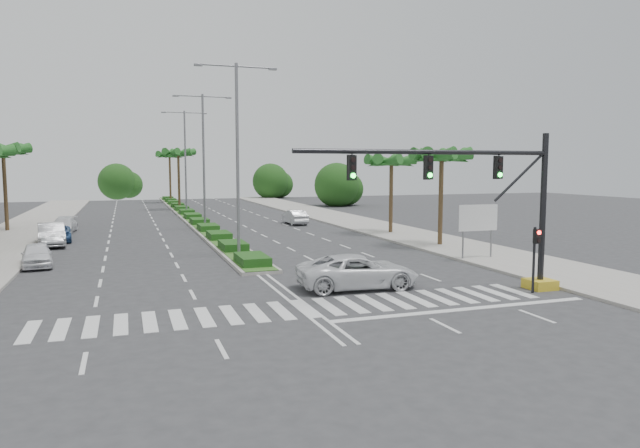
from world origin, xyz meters
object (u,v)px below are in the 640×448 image
at_px(car_right, 295,217).
at_px(car_parked_c, 55,233).
at_px(car_parked_b, 51,235).
at_px(car_crossing, 358,271).
at_px(car_parked_a, 37,255).
at_px(car_parked_d, 64,225).

bearing_deg(car_right, car_parked_c, 15.82).
height_order(car_parked_b, car_right, car_parked_b).
bearing_deg(car_crossing, car_parked_a, 57.30).
height_order(car_parked_c, car_parked_d, car_parked_c).
distance_m(car_parked_d, car_right, 20.85).
height_order(car_parked_b, car_parked_d, car_parked_b).
distance_m(car_parked_b, car_right, 22.74).
bearing_deg(car_crossing, car_parked_b, 41.03).
distance_m(car_parked_c, car_parked_d, 6.26).
relative_size(car_parked_a, car_crossing, 0.69).
relative_size(car_parked_a, car_parked_d, 0.88).
relative_size(car_parked_a, car_right, 0.92).
xyz_separation_m(car_crossing, car_right, (5.54, 29.34, -0.08)).
bearing_deg(car_crossing, car_right, -6.74).
height_order(car_parked_c, car_crossing, car_crossing).
height_order(car_parked_d, car_right, car_right).
bearing_deg(car_right, car_parked_a, 39.31).
distance_m(car_parked_a, car_parked_c, 11.42).
bearing_deg(car_parked_a, car_parked_b, 83.96).
bearing_deg(car_parked_a, car_parked_c, 83.66).
bearing_deg(car_parked_b, car_parked_a, -96.28).
bearing_deg(car_right, car_parked_b, 21.52).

